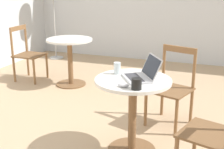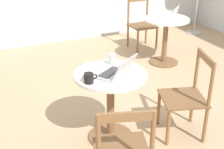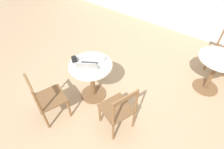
% 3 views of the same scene
% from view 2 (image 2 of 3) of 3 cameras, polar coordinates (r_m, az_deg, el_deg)
% --- Properties ---
extents(ground_plane, '(16.00, 16.00, 0.00)m').
position_cam_2_polar(ground_plane, '(3.48, 5.78, -9.87)').
color(ground_plane, tan).
extents(cafe_table_near, '(0.71, 0.71, 0.74)m').
position_cam_2_polar(cafe_table_near, '(3.06, -0.28, -3.38)').
color(cafe_table_near, brown).
rests_on(cafe_table_near, ground_plane).
extents(cafe_table_mid, '(0.71, 0.71, 0.74)m').
position_cam_2_polar(cafe_table_mid, '(4.99, 9.78, 7.76)').
color(cafe_table_mid, brown).
rests_on(cafe_table_mid, ground_plane).
extents(chair_near_right, '(0.54, 0.54, 0.89)m').
position_cam_2_polar(chair_near_right, '(3.28, 13.62, -3.96)').
color(chair_near_right, brown).
rests_on(chair_near_right, ground_plane).
extents(chair_mid_back, '(0.43, 0.43, 0.89)m').
position_cam_2_polar(chair_mid_back, '(5.66, 5.37, 9.13)').
color(chair_mid_back, brown).
rests_on(chair_mid_back, ground_plane).
extents(laptop, '(0.43, 0.42, 0.21)m').
position_cam_2_polar(laptop, '(2.90, 0.72, 0.55)').
color(laptop, '#B7B7BC').
rests_on(laptop, cafe_table_near).
extents(mouse, '(0.06, 0.10, 0.03)m').
position_cam_2_polar(mouse, '(2.89, -4.81, -0.24)').
color(mouse, '#B7B7BC').
rests_on(mouse, cafe_table_near).
extents(mug, '(0.12, 0.09, 0.09)m').
position_cam_2_polar(mug, '(2.78, -4.23, -0.65)').
color(mug, black).
rests_on(mug, cafe_table_near).
extents(drinking_glass, '(0.07, 0.07, 0.11)m').
position_cam_2_polar(drinking_glass, '(3.14, 0.01, 2.79)').
color(drinking_glass, silver).
rests_on(drinking_glass, cafe_table_near).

